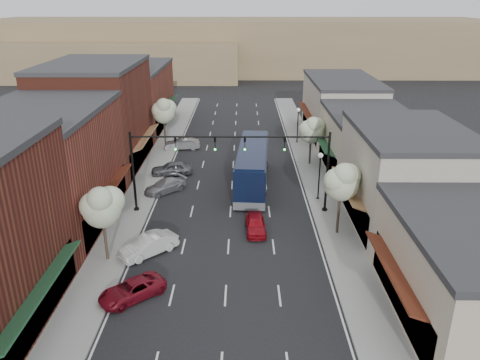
{
  "coord_description": "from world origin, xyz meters",
  "views": [
    {
      "loc": [
        1.04,
        -28.05,
        17.06
      ],
      "look_at": [
        0.8,
        9.75,
        2.2
      ],
      "focal_mm": 35.0,
      "sensor_mm": 36.0,
      "label": 1
    }
  ],
  "objects_px": {
    "coach_bus": "(253,166)",
    "parked_car_d": "(172,168)",
    "parked_car_e": "(182,144)",
    "tree_right_near": "(342,181)",
    "lamp_post_far": "(298,120)",
    "red_hatchback": "(256,224)",
    "tree_right_far": "(312,129)",
    "signal_mast_left": "(161,160)",
    "tree_left_far": "(164,110)",
    "tree_left_near": "(102,206)",
    "parked_car_a": "(132,290)",
    "lamp_post_near": "(320,169)",
    "signal_mast_right": "(299,160)",
    "parked_car_c": "(165,186)",
    "parked_car_b": "(149,245)"
  },
  "relations": [
    {
      "from": "parked_car_e",
      "to": "tree_right_near",
      "type": "bearing_deg",
      "value": 26.1
    },
    {
      "from": "tree_left_near",
      "to": "red_hatchback",
      "type": "distance_m",
      "value": 11.77
    },
    {
      "from": "tree_left_near",
      "to": "signal_mast_left",
      "type": "bearing_deg",
      "value": 71.9
    },
    {
      "from": "parked_car_e",
      "to": "tree_left_near",
      "type": "bearing_deg",
      "value": -12.63
    },
    {
      "from": "signal_mast_left",
      "to": "parked_car_c",
      "type": "bearing_deg",
      "value": 97.8
    },
    {
      "from": "lamp_post_far",
      "to": "coach_bus",
      "type": "height_order",
      "value": "lamp_post_far"
    },
    {
      "from": "parked_car_e",
      "to": "signal_mast_left",
      "type": "bearing_deg",
      "value": -6.11
    },
    {
      "from": "signal_mast_left",
      "to": "coach_bus",
      "type": "distance_m",
      "value": 10.02
    },
    {
      "from": "parked_car_e",
      "to": "parked_car_c",
      "type": "bearing_deg",
      "value": -8.02
    },
    {
      "from": "tree_left_far",
      "to": "parked_car_e",
      "type": "height_order",
      "value": "tree_left_far"
    },
    {
      "from": "tree_right_near",
      "to": "parked_car_a",
      "type": "relative_size",
      "value": 1.46
    },
    {
      "from": "tree_left_far",
      "to": "tree_left_near",
      "type": "bearing_deg",
      "value": -90.0
    },
    {
      "from": "tree_left_near",
      "to": "lamp_post_far",
      "type": "height_order",
      "value": "tree_left_near"
    },
    {
      "from": "lamp_post_far",
      "to": "parked_car_a",
      "type": "distance_m",
      "value": 35.05
    },
    {
      "from": "parked_car_b",
      "to": "parked_car_e",
      "type": "xyz_separation_m",
      "value": [
        -0.6,
        24.5,
        -0.03
      ]
    },
    {
      "from": "signal_mast_left",
      "to": "parked_car_e",
      "type": "bearing_deg",
      "value": 91.9
    },
    {
      "from": "tree_right_far",
      "to": "tree_left_near",
      "type": "distance_m",
      "value": 25.99
    },
    {
      "from": "tree_right_near",
      "to": "lamp_post_far",
      "type": "height_order",
      "value": "tree_right_near"
    },
    {
      "from": "lamp_post_near",
      "to": "lamp_post_far",
      "type": "height_order",
      "value": "same"
    },
    {
      "from": "tree_left_near",
      "to": "parked_car_c",
      "type": "xyz_separation_m",
      "value": [
        2.05,
        12.28,
        -3.61
      ]
    },
    {
      "from": "signal_mast_right",
      "to": "tree_left_far",
      "type": "xyz_separation_m",
      "value": [
        -13.87,
        17.95,
        -0.02
      ]
    },
    {
      "from": "tree_left_near",
      "to": "signal_mast_right",
      "type": "bearing_deg",
      "value": 30.14
    },
    {
      "from": "signal_mast_left",
      "to": "tree_left_far",
      "type": "distance_m",
      "value": 18.14
    },
    {
      "from": "tree_right_near",
      "to": "tree_left_near",
      "type": "height_order",
      "value": "tree_right_near"
    },
    {
      "from": "coach_bus",
      "to": "parked_car_b",
      "type": "xyz_separation_m",
      "value": [
        -7.58,
        -13.07,
        -1.28
      ]
    },
    {
      "from": "coach_bus",
      "to": "parked_car_d",
      "type": "bearing_deg",
      "value": 165.14
    },
    {
      "from": "parked_car_c",
      "to": "parked_car_d",
      "type": "bearing_deg",
      "value": 136.42
    },
    {
      "from": "signal_mast_left",
      "to": "lamp_post_near",
      "type": "distance_m",
      "value": 13.75
    },
    {
      "from": "tree_left_far",
      "to": "lamp_post_far",
      "type": "relative_size",
      "value": 1.38
    },
    {
      "from": "tree_right_far",
      "to": "parked_car_d",
      "type": "bearing_deg",
      "value": -167.52
    },
    {
      "from": "tree_right_near",
      "to": "parked_car_d",
      "type": "relative_size",
      "value": 1.42
    },
    {
      "from": "signal_mast_left",
      "to": "lamp_post_near",
      "type": "bearing_deg",
      "value": 10.56
    },
    {
      "from": "red_hatchback",
      "to": "parked_car_b",
      "type": "height_order",
      "value": "parked_car_b"
    },
    {
      "from": "tree_right_far",
      "to": "parked_car_a",
      "type": "xyz_separation_m",
      "value": [
        -13.99,
        -24.22,
        -3.42
      ]
    },
    {
      "from": "coach_bus",
      "to": "tree_left_near",
      "type": "bearing_deg",
      "value": -122.38
    },
    {
      "from": "lamp_post_near",
      "to": "parked_car_a",
      "type": "height_order",
      "value": "lamp_post_near"
    },
    {
      "from": "lamp_post_far",
      "to": "coach_bus",
      "type": "relative_size",
      "value": 0.35
    },
    {
      "from": "tree_right_far",
      "to": "lamp_post_far",
      "type": "distance_m",
      "value": 8.13
    },
    {
      "from": "tree_right_near",
      "to": "coach_bus",
      "type": "bearing_deg",
      "value": 122.42
    },
    {
      "from": "signal_mast_left",
      "to": "parked_car_a",
      "type": "relative_size",
      "value": 2.01
    },
    {
      "from": "lamp_post_far",
      "to": "red_hatchback",
      "type": "xyz_separation_m",
      "value": [
        -5.76,
        -23.62,
        -2.36
      ]
    },
    {
      "from": "red_hatchback",
      "to": "parked_car_e",
      "type": "relative_size",
      "value": 0.92
    },
    {
      "from": "tree_left_far",
      "to": "parked_car_d",
      "type": "bearing_deg",
      "value": -77.45
    },
    {
      "from": "red_hatchback",
      "to": "signal_mast_right",
      "type": "bearing_deg",
      "value": 43.08
    },
    {
      "from": "tree_left_far",
      "to": "parked_car_b",
      "type": "xyz_separation_m",
      "value": [
        2.65,
        -25.03,
        -3.9
      ]
    },
    {
      "from": "parked_car_d",
      "to": "coach_bus",
      "type": "bearing_deg",
      "value": 61.29
    },
    {
      "from": "lamp_post_far",
      "to": "parked_car_e",
      "type": "bearing_deg",
      "value": -169.53
    },
    {
      "from": "parked_car_c",
      "to": "parked_car_d",
      "type": "relative_size",
      "value": 1.0
    },
    {
      "from": "tree_right_near",
      "to": "tree_left_near",
      "type": "xyz_separation_m",
      "value": [
        -16.6,
        -4.0,
        -0.23
      ]
    },
    {
      "from": "signal_mast_right",
      "to": "tree_right_near",
      "type": "xyz_separation_m",
      "value": [
        2.73,
        -4.05,
        -0.17
      ]
    }
  ]
}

